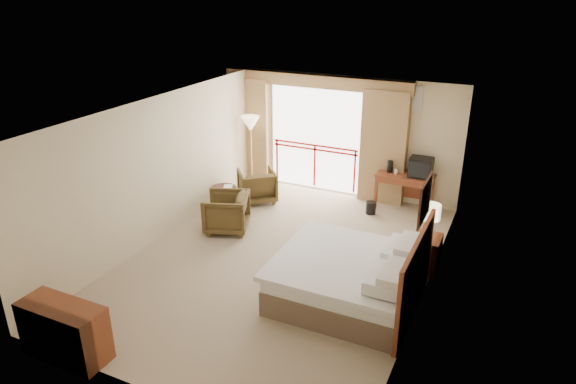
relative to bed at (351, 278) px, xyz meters
The scene contains 29 objects.
floor 1.66m from the bed, 158.15° to the left, with size 7.00×7.00×0.00m, color gray.
ceiling 2.83m from the bed, 158.15° to the left, with size 7.00×7.00×0.00m, color white.
wall_back 4.47m from the bed, 110.05° to the left, with size 5.00×5.00×0.00m, color beige.
wall_front 3.41m from the bed, 117.29° to the right, with size 5.00×5.00×0.00m, color beige.
wall_left 4.16m from the bed, behind, with size 7.00×7.00×0.00m, color beige.
wall_right 1.52m from the bed, 30.87° to the left, with size 7.00×7.00×0.00m, color beige.
balcony_door 4.75m from the bed, 119.37° to the left, with size 2.40×2.40×0.00m, color white.
balcony_railing 4.68m from the bed, 119.49° to the left, with size 2.09×0.03×1.02m.
curtain_left 5.65m from the bed, 134.97° to the left, with size 1.00×0.26×2.50m, color olive.
curtain_right 4.10m from the bed, 99.29° to the left, with size 1.00×0.26×2.50m, color olive.
valance 5.08m from the bed, 119.98° to the left, with size 4.40×0.22×0.28m, color olive.
hvac_vent 4.53m from the bed, 92.76° to the left, with size 0.50×0.04×0.50m, color silver.
bed is the anchor object (origin of this frame).
headboard 1.00m from the bed, ahead, with size 0.06×2.10×1.30m, color #622B1B.
framed_art 1.77m from the bed, ahead, with size 0.04×0.72×0.60m.
nightstand 1.60m from the bed, 56.90° to the left, with size 0.45×0.53×0.64m, color #622B1B.
table_lamp 1.78m from the bed, 57.85° to the left, with size 0.31×0.31×0.55m.
phone 1.48m from the bed, 55.32° to the left, with size 0.20×0.15×0.09m, color black.
desk 3.81m from the bed, 91.19° to the left, with size 1.20×0.58×0.79m.
tv 3.80m from the bed, 86.61° to the left, with size 0.47×0.37×0.42m.
coffee_maker 3.81m from the bed, 96.52° to the left, with size 0.12×0.12×0.26m, color black.
cup 3.74m from the bed, 94.31° to the left, with size 0.08×0.08×0.11m, color white.
wastebasket 3.26m from the bed, 101.24° to the left, with size 0.21×0.21×0.26m, color black.
armchair_far 4.21m from the bed, 138.63° to the left, with size 0.77×0.80×0.72m, color #41321A.
armchair_near 3.25m from the bed, 157.80° to the left, with size 0.82×0.84×0.76m, color #41321A.
side_table 3.94m from the bed, 151.38° to the left, with size 0.54×0.54×0.58m.
book 3.94m from the bed, 151.38° to the left, with size 0.18×0.25×0.02m, color white.
floor_lamp 5.22m from the bed, 136.38° to the left, with size 0.44×0.44×1.71m.
dresser 4.09m from the bed, 135.98° to the right, with size 1.17×0.50×0.78m.
Camera 1 is at (3.51, -7.13, 4.61)m, focal length 32.00 mm.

